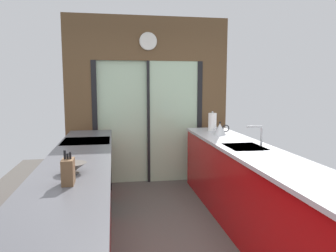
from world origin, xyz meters
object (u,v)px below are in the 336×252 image
knife_block (68,171)px  kettle (220,129)px  mixing_bowl (73,168)px  oven_range (88,177)px  paper_towel_roll (212,122)px

knife_block → kettle: knife_block is taller
mixing_bowl → knife_block: 0.30m
kettle → oven_range: bearing=-175.0°
oven_range → mixing_bowl: (0.02, -1.50, 0.51)m
oven_range → paper_towel_roll: bearing=15.5°
oven_range → knife_block: 1.88m
kettle → paper_towel_roll: size_ratio=0.85×
kettle → knife_block: bearing=-132.5°
oven_range → knife_block: (0.02, -1.79, 0.56)m
oven_range → kettle: size_ratio=3.56×
mixing_bowl → paper_towel_roll: (1.78, 2.00, 0.09)m
oven_range → kettle: bearing=5.0°
knife_block → paper_towel_roll: paper_towel_roll is taller
oven_range → mixing_bowl: 1.58m
mixing_bowl → paper_towel_roll: size_ratio=0.68×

